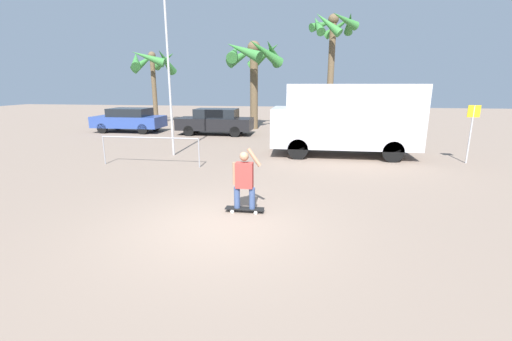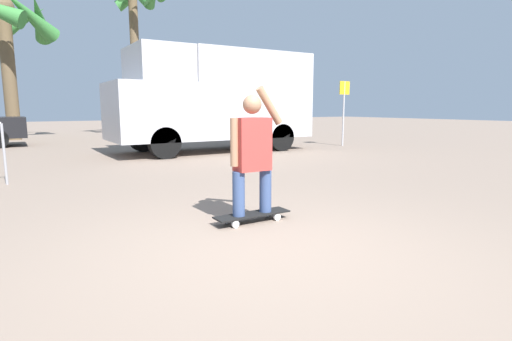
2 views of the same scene
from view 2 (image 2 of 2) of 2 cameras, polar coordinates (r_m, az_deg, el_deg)
ground_plane at (r=3.76m, az=1.48°, el=-11.49°), size 80.00×80.00×0.00m
skateboard at (r=4.66m, az=-0.53°, el=-6.38°), size 0.92×0.24×0.10m
person_skateboarder at (r=4.51m, az=-0.56°, el=3.06°), size 0.68×0.22×1.46m
camper_van at (r=12.22m, az=-5.88°, el=10.35°), size 5.90×2.28×2.95m
palm_tree_near_van at (r=19.57m, az=-17.13°, el=21.55°), size 2.98×3.06×7.08m
palm_tree_center_background at (r=19.49m, az=-32.30°, el=17.30°), size 4.07×4.12×5.79m
street_sign at (r=14.14m, az=12.44°, el=9.22°), size 0.44×0.06×2.19m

